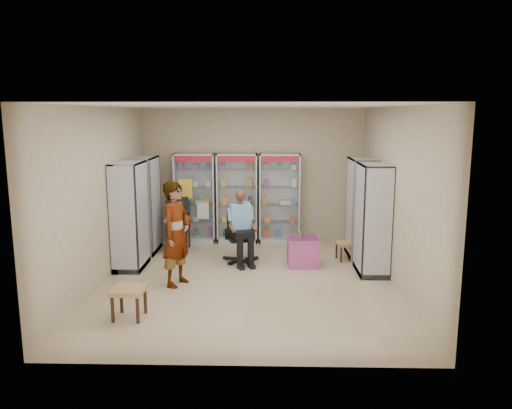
{
  "coord_description": "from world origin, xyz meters",
  "views": [
    {
      "loc": [
        0.36,
        -8.34,
        2.88
      ],
      "look_at": [
        0.12,
        0.7,
        1.22
      ],
      "focal_mm": 35.0,
      "sensor_mm": 36.0,
      "label": 1
    }
  ],
  "objects_px": {
    "cabinet_back_right": "(279,198)",
    "wooden_chair": "(179,228)",
    "woven_stool_b": "(129,303)",
    "cabinet_left_far": "(144,205)",
    "office_chair": "(240,235)",
    "standing_man": "(176,234)",
    "cabinet_right_far": "(361,208)",
    "cabinet_back_mid": "(237,198)",
    "seated_shopkeeper": "(240,229)",
    "pink_trunk": "(303,252)",
    "cabinet_left_near": "(130,216)",
    "woven_stool_a": "(346,251)",
    "cabinet_back_left": "(195,198)",
    "cabinet_right_near": "(372,219)"
  },
  "relations": [
    {
      "from": "cabinet_back_mid",
      "to": "standing_man",
      "type": "bearing_deg",
      "value": -105.8
    },
    {
      "from": "woven_stool_a",
      "to": "woven_stool_b",
      "type": "relative_size",
      "value": 0.82
    },
    {
      "from": "cabinet_back_mid",
      "to": "woven_stool_b",
      "type": "distance_m",
      "value": 4.63
    },
    {
      "from": "cabinet_left_far",
      "to": "wooden_chair",
      "type": "bearing_deg",
      "value": 106.39
    },
    {
      "from": "cabinet_left_near",
      "to": "woven_stool_b",
      "type": "distance_m",
      "value": 2.56
    },
    {
      "from": "cabinet_left_far",
      "to": "woven_stool_a",
      "type": "height_order",
      "value": "cabinet_left_far"
    },
    {
      "from": "cabinet_back_left",
      "to": "cabinet_left_near",
      "type": "height_order",
      "value": "same"
    },
    {
      "from": "cabinet_right_near",
      "to": "woven_stool_a",
      "type": "height_order",
      "value": "cabinet_right_near"
    },
    {
      "from": "seated_shopkeeper",
      "to": "cabinet_left_far",
      "type": "bearing_deg",
      "value": 142.12
    },
    {
      "from": "cabinet_back_right",
      "to": "pink_trunk",
      "type": "bearing_deg",
      "value": -77.27
    },
    {
      "from": "standing_man",
      "to": "wooden_chair",
      "type": "bearing_deg",
      "value": 32.34
    },
    {
      "from": "cabinet_back_left",
      "to": "cabinet_left_near",
      "type": "distance_m",
      "value": 2.23
    },
    {
      "from": "cabinet_back_mid",
      "to": "seated_shopkeeper",
      "type": "xyz_separation_m",
      "value": [
        0.16,
        -1.64,
        -0.33
      ]
    },
    {
      "from": "cabinet_back_left",
      "to": "standing_man",
      "type": "relative_size",
      "value": 1.13
    },
    {
      "from": "woven_stool_b",
      "to": "standing_man",
      "type": "distance_m",
      "value": 1.63
    },
    {
      "from": "cabinet_left_far",
      "to": "office_chair",
      "type": "xyz_separation_m",
      "value": [
        2.04,
        -0.66,
        -0.47
      ]
    },
    {
      "from": "cabinet_right_far",
      "to": "cabinet_back_mid",
      "type": "bearing_deg",
      "value": 66.35
    },
    {
      "from": "woven_stool_b",
      "to": "cabinet_left_far",
      "type": "bearing_deg",
      "value": 99.95
    },
    {
      "from": "standing_man",
      "to": "cabinet_right_far",
      "type": "bearing_deg",
      "value": -38.59
    },
    {
      "from": "cabinet_back_left",
      "to": "seated_shopkeeper",
      "type": "relative_size",
      "value": 1.49
    },
    {
      "from": "cabinet_back_right",
      "to": "wooden_chair",
      "type": "height_order",
      "value": "cabinet_back_right"
    },
    {
      "from": "office_chair",
      "to": "cabinet_back_left",
      "type": "bearing_deg",
      "value": 106.16
    },
    {
      "from": "woven_stool_a",
      "to": "standing_man",
      "type": "height_order",
      "value": "standing_man"
    },
    {
      "from": "office_chair",
      "to": "cabinet_back_right",
      "type": "bearing_deg",
      "value": 44.81
    },
    {
      "from": "woven_stool_b",
      "to": "seated_shopkeeper",
      "type": "bearing_deg",
      "value": 62.51
    },
    {
      "from": "cabinet_left_far",
      "to": "standing_man",
      "type": "bearing_deg",
      "value": 27.07
    },
    {
      "from": "wooden_chair",
      "to": "pink_trunk",
      "type": "distance_m",
      "value": 2.79
    },
    {
      "from": "cabinet_back_right",
      "to": "office_chair",
      "type": "xyz_separation_m",
      "value": [
        -0.79,
        -1.59,
        -0.47
      ]
    },
    {
      "from": "cabinet_back_right",
      "to": "cabinet_left_near",
      "type": "xyz_separation_m",
      "value": [
        -2.83,
        -2.03,
        0.0
      ]
    },
    {
      "from": "cabinet_back_right",
      "to": "cabinet_left_far",
      "type": "xyz_separation_m",
      "value": [
        -2.83,
        -0.93,
        0.0
      ]
    },
    {
      "from": "cabinet_left_far",
      "to": "cabinet_back_right",
      "type": "bearing_deg",
      "value": 108.19
    },
    {
      "from": "woven_stool_a",
      "to": "cabinet_back_mid",
      "type": "bearing_deg",
      "value": 147.48
    },
    {
      "from": "cabinet_left_near",
      "to": "woven_stool_a",
      "type": "relative_size",
      "value": 5.48
    },
    {
      "from": "cabinet_left_far",
      "to": "woven_stool_b",
      "type": "xyz_separation_m",
      "value": [
        0.61,
        -3.46,
        -0.78
      ]
    },
    {
      "from": "cabinet_right_near",
      "to": "standing_man",
      "type": "distance_m",
      "value": 3.5
    },
    {
      "from": "cabinet_back_left",
      "to": "woven_stool_b",
      "type": "distance_m",
      "value": 4.47
    },
    {
      "from": "office_chair",
      "to": "cabinet_left_far",
      "type": "bearing_deg",
      "value": 143.38
    },
    {
      "from": "standing_man",
      "to": "seated_shopkeeper",
      "type": "bearing_deg",
      "value": -13.71
    },
    {
      "from": "cabinet_back_mid",
      "to": "seated_shopkeeper",
      "type": "relative_size",
      "value": 1.49
    },
    {
      "from": "woven_stool_a",
      "to": "standing_man",
      "type": "distance_m",
      "value": 3.52
    },
    {
      "from": "cabinet_left_near",
      "to": "woven_stool_a",
      "type": "height_order",
      "value": "cabinet_left_near"
    },
    {
      "from": "cabinet_back_right",
      "to": "pink_trunk",
      "type": "relative_size",
      "value": 3.52
    },
    {
      "from": "cabinet_back_mid",
      "to": "cabinet_right_near",
      "type": "xyz_separation_m",
      "value": [
        2.58,
        -2.23,
        0.0
      ]
    },
    {
      "from": "cabinet_back_right",
      "to": "cabinet_left_far",
      "type": "height_order",
      "value": "same"
    },
    {
      "from": "cabinet_right_far",
      "to": "cabinet_left_near",
      "type": "xyz_separation_m",
      "value": [
        -4.46,
        -0.9,
        0.0
      ]
    },
    {
      "from": "cabinet_back_right",
      "to": "seated_shopkeeper",
      "type": "height_order",
      "value": "cabinet_back_right"
    },
    {
      "from": "cabinet_back_right",
      "to": "cabinet_left_near",
      "type": "bearing_deg",
      "value": -144.35
    },
    {
      "from": "wooden_chair",
      "to": "pink_trunk",
      "type": "relative_size",
      "value": 1.66
    },
    {
      "from": "cabinet_right_near",
      "to": "woven_stool_a",
      "type": "bearing_deg",
      "value": 22.53
    },
    {
      "from": "wooden_chair",
      "to": "office_chair",
      "type": "height_order",
      "value": "office_chair"
    }
  ]
}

